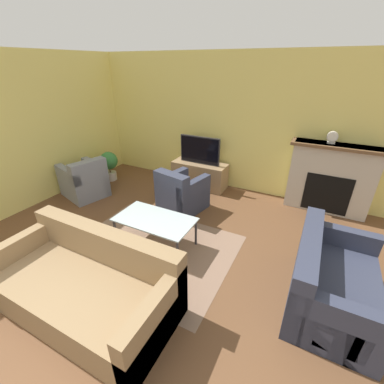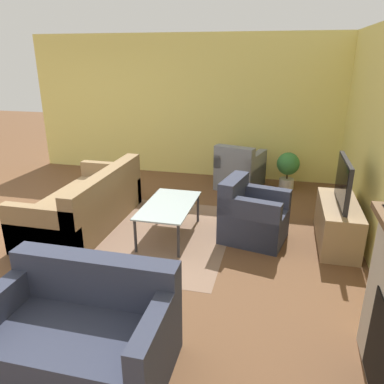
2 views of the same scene
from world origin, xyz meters
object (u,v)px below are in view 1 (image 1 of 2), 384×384
(armchair_by_window, at_px, (85,182))
(tv, at_px, (200,150))
(armchair_accent, at_px, (182,195))
(couch_sectional, at_px, (87,286))
(mantel_clock, at_px, (332,137))
(coffee_table, at_px, (155,221))
(potted_plant, at_px, (109,163))
(couch_loveseat, at_px, (329,283))

(armchair_by_window, bearing_deg, tv, 143.71)
(armchair_accent, bearing_deg, armchair_by_window, 22.73)
(tv, relative_size, armchair_by_window, 0.89)
(tv, relative_size, couch_sectional, 0.43)
(couch_sectional, height_order, armchair_accent, same)
(tv, distance_m, armchair_accent, 1.22)
(tv, relative_size, mantel_clock, 4.34)
(couch_sectional, xyz_separation_m, mantel_clock, (2.12, 3.56, 1.08))
(tv, height_order, armchair_by_window, tv)
(coffee_table, bearing_deg, potted_plant, 146.64)
(couch_sectional, height_order, mantel_clock, mantel_clock)
(armchair_by_window, height_order, potted_plant, armchair_by_window)
(armchair_accent, bearing_deg, potted_plant, -0.07)
(couch_sectional, bearing_deg, couch_loveseat, 27.77)
(armchair_accent, height_order, mantel_clock, mantel_clock)
(couch_sectional, distance_m, armchair_accent, 2.33)
(couch_loveseat, xyz_separation_m, armchair_accent, (-2.48, 1.07, 0.01))
(couch_loveseat, relative_size, armchair_accent, 1.53)
(tv, height_order, potted_plant, tv)
(mantel_clock, bearing_deg, tv, -176.51)
(couch_loveseat, bearing_deg, potted_plant, 71.77)
(tv, xyz_separation_m, armchair_accent, (0.16, -1.08, -0.53))
(couch_loveseat, relative_size, armchair_by_window, 1.40)
(armchair_accent, relative_size, coffee_table, 0.80)
(couch_sectional, height_order, couch_loveseat, same)
(armchair_by_window, bearing_deg, potted_plant, -155.88)
(coffee_table, bearing_deg, tv, 98.29)
(mantel_clock, bearing_deg, couch_loveseat, -83.73)
(coffee_table, relative_size, mantel_clock, 5.62)
(armchair_by_window, height_order, armchair_accent, same)
(couch_loveseat, height_order, coffee_table, couch_loveseat)
(coffee_table, xyz_separation_m, potted_plant, (-2.33, 1.53, -0.01))
(couch_sectional, xyz_separation_m, armchair_accent, (-0.10, 2.33, 0.02))
(couch_loveseat, distance_m, armchair_accent, 2.70)
(couch_sectional, bearing_deg, armchair_accent, 92.53)
(couch_sectional, height_order, potted_plant, couch_sectional)
(armchair_accent, distance_m, coffee_table, 1.09)
(couch_sectional, xyz_separation_m, coffee_table, (0.05, 1.25, 0.13))
(armchair_accent, distance_m, mantel_clock, 2.75)
(tv, xyz_separation_m, couch_sectional, (0.26, -3.41, -0.55))
(tv, bearing_deg, armchair_by_window, -141.94)
(couch_sectional, bearing_deg, potted_plant, 129.26)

